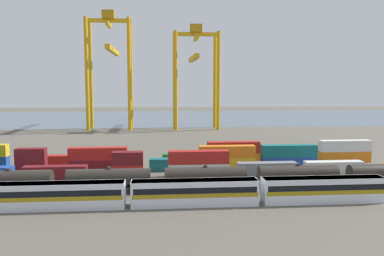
# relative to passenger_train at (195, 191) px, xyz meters

# --- Properties ---
(ground_plane) EXTENTS (420.00, 420.00, 0.00)m
(ground_plane) POSITION_rel_passenger_train_xyz_m (-9.69, 62.65, -2.14)
(ground_plane) COLOR #5B564C
(harbour_water) EXTENTS (400.00, 110.00, 0.01)m
(harbour_water) POSITION_rel_passenger_train_xyz_m (-9.69, 165.31, -2.14)
(harbour_water) COLOR #475B6B
(harbour_water) RESTS_ON ground_plane
(passenger_train) EXTENTS (59.45, 3.14, 3.90)m
(passenger_train) POSITION_rel_passenger_train_xyz_m (0.00, 0.00, 0.00)
(passenger_train) COLOR silver
(passenger_train) RESTS_ON ground_plane
(freight_tank_row) EXTENTS (79.75, 3.03, 4.49)m
(freight_tank_row) POSITION_rel_passenger_train_xyz_m (2.59, 8.26, -0.00)
(freight_tank_row) COLOR #232326
(freight_tank_row) RESTS_ON ground_plane
(shipping_container_1) EXTENTS (12.10, 2.44, 2.60)m
(shipping_container_1) POSITION_rel_passenger_train_xyz_m (-25.50, 19.22, -0.84)
(shipping_container_1) COLOR maroon
(shipping_container_1) RESTS_ON ground_plane
(shipping_container_2) EXTENTS (6.04, 2.44, 2.60)m
(shipping_container_2) POSITION_rel_passenger_train_xyz_m (-11.50, 19.22, -0.84)
(shipping_container_2) COLOR #AD211C
(shipping_container_2) RESTS_ON ground_plane
(shipping_container_3) EXTENTS (6.04, 2.44, 2.60)m
(shipping_container_3) POSITION_rel_passenger_train_xyz_m (-11.50, 19.22, 1.76)
(shipping_container_3) COLOR maroon
(shipping_container_3) RESTS_ON shipping_container_2
(shipping_container_4) EXTENTS (12.10, 2.44, 2.60)m
(shipping_container_4) POSITION_rel_passenger_train_xyz_m (2.50, 19.22, -0.84)
(shipping_container_4) COLOR silver
(shipping_container_4) RESTS_ON ground_plane
(shipping_container_5) EXTENTS (12.10, 2.44, 2.60)m
(shipping_container_5) POSITION_rel_passenger_train_xyz_m (2.50, 19.22, 1.76)
(shipping_container_5) COLOR #AD211C
(shipping_container_5) RESTS_ON shipping_container_4
(shipping_container_6) EXTENTS (12.10, 2.44, 2.60)m
(shipping_container_6) POSITION_rel_passenger_train_xyz_m (16.50, 19.22, -0.84)
(shipping_container_6) COLOR slate
(shipping_container_6) RESTS_ON ground_plane
(shipping_container_7) EXTENTS (12.10, 2.44, 2.60)m
(shipping_container_7) POSITION_rel_passenger_train_xyz_m (30.50, 19.22, -0.84)
(shipping_container_7) COLOR silver
(shipping_container_7) RESTS_ON ground_plane
(shipping_container_10) EXTENTS (6.04, 2.44, 2.60)m
(shipping_container_10) POSITION_rel_passenger_train_xyz_m (-31.81, 25.23, -0.84)
(shipping_container_10) COLOR maroon
(shipping_container_10) RESTS_ON ground_plane
(shipping_container_11) EXTENTS (6.04, 2.44, 2.60)m
(shipping_container_11) POSITION_rel_passenger_train_xyz_m (-31.81, 25.23, 1.76)
(shipping_container_11) COLOR maroon
(shipping_container_11) RESTS_ON shipping_container_10
(shipping_container_12) EXTENTS (12.10, 2.44, 2.60)m
(shipping_container_12) POSITION_rel_passenger_train_xyz_m (-18.10, 25.23, -0.84)
(shipping_container_12) COLOR maroon
(shipping_container_12) RESTS_ON ground_plane
(shipping_container_13) EXTENTS (12.10, 2.44, 2.60)m
(shipping_container_13) POSITION_rel_passenger_train_xyz_m (-18.10, 25.23, 1.76)
(shipping_container_13) COLOR #AD211C
(shipping_container_13) RESTS_ON shipping_container_12
(shipping_container_14) EXTENTS (6.04, 2.44, 2.60)m
(shipping_container_14) POSITION_rel_passenger_train_xyz_m (-4.39, 25.23, -0.84)
(shipping_container_14) COLOR #146066
(shipping_container_14) RESTS_ON ground_plane
(shipping_container_15) EXTENTS (12.10, 2.44, 2.60)m
(shipping_container_15) POSITION_rel_passenger_train_xyz_m (9.32, 25.23, -0.84)
(shipping_container_15) COLOR gold
(shipping_container_15) RESTS_ON ground_plane
(shipping_container_16) EXTENTS (12.10, 2.44, 2.60)m
(shipping_container_16) POSITION_rel_passenger_train_xyz_m (9.32, 25.23, 1.76)
(shipping_container_16) COLOR orange
(shipping_container_16) RESTS_ON shipping_container_15
(shipping_container_17) EXTENTS (12.10, 2.44, 2.60)m
(shipping_container_17) POSITION_rel_passenger_train_xyz_m (23.02, 25.23, -0.84)
(shipping_container_17) COLOR #1C4299
(shipping_container_17) RESTS_ON ground_plane
(shipping_container_18) EXTENTS (12.10, 2.44, 2.60)m
(shipping_container_18) POSITION_rel_passenger_train_xyz_m (23.02, 25.23, 1.76)
(shipping_container_18) COLOR #146066
(shipping_container_18) RESTS_ON shipping_container_17
(shipping_container_21) EXTENTS (6.04, 2.44, 2.60)m
(shipping_container_21) POSITION_rel_passenger_train_xyz_m (-28.29, 31.23, -0.84)
(shipping_container_21) COLOR #AD211C
(shipping_container_21) RESTS_ON ground_plane
(shipping_container_22) EXTENTS (6.04, 2.44, 2.60)m
(shipping_container_22) POSITION_rel_passenger_train_xyz_m (-14.91, 31.23, -0.84)
(shipping_container_22) COLOR #197538
(shipping_container_22) RESTS_ON ground_plane
(shipping_container_23) EXTENTS (6.04, 2.44, 2.60)m
(shipping_container_23) POSITION_rel_passenger_train_xyz_m (-1.52, 31.23, -0.84)
(shipping_container_23) COLOR #197538
(shipping_container_23) RESTS_ON ground_plane
(shipping_container_24) EXTENTS (12.10, 2.44, 2.60)m
(shipping_container_24) POSITION_rel_passenger_train_xyz_m (11.86, 31.23, -0.84)
(shipping_container_24) COLOR orange
(shipping_container_24) RESTS_ON ground_plane
(shipping_container_25) EXTENTS (12.10, 2.44, 2.60)m
(shipping_container_25) POSITION_rel_passenger_train_xyz_m (11.86, 31.23, 1.76)
(shipping_container_25) COLOR #AD211C
(shipping_container_25) RESTS_ON shipping_container_24
(shipping_container_26) EXTENTS (6.04, 2.44, 2.60)m
(shipping_container_26) POSITION_rel_passenger_train_xyz_m (25.25, 31.23, -0.84)
(shipping_container_26) COLOR #197538
(shipping_container_26) RESTS_ON ground_plane
(shipping_container_27) EXTENTS (12.10, 2.44, 2.60)m
(shipping_container_27) POSITION_rel_passenger_train_xyz_m (38.63, 31.23, -0.84)
(shipping_container_27) COLOR orange
(shipping_container_27) RESTS_ON ground_plane
(shipping_container_28) EXTENTS (12.10, 2.44, 2.60)m
(shipping_container_28) POSITION_rel_passenger_train_xyz_m (38.63, 31.23, 1.76)
(shipping_container_28) COLOR silver
(shipping_container_28) RESTS_ON shipping_container_27
(gantry_crane_west) EXTENTS (18.23, 39.97, 48.02)m
(gantry_crane_west) POSITION_rel_passenger_train_xyz_m (-25.06, 111.00, 26.71)
(gantry_crane_west) COLOR gold
(gantry_crane_west) RESTS_ON ground_plane
(gantry_crane_central) EXTENTS (18.93, 33.40, 42.97)m
(gantry_crane_central) POSITION_rel_passenger_train_xyz_m (10.40, 110.13, 23.85)
(gantry_crane_central) COLOR gold
(gantry_crane_central) RESTS_ON ground_plane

